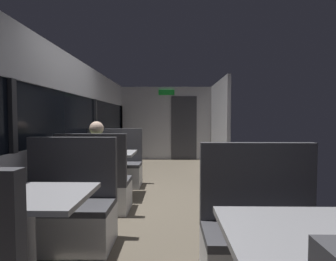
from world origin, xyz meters
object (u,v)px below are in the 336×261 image
(bench_mid_window_facing_entry, at_px, (117,169))
(seated_passenger, at_px, (96,172))
(coffee_cup_primary, at_px, (109,151))
(bench_front_aisle_facing_entry, at_px, (263,243))
(dining_table_mid_window, at_px, (107,158))
(bench_mid_window_facing_end, at_px, (95,188))
(dining_table_front_aisle, at_px, (314,250))
(bench_near_window_facing_entry, at_px, (67,213))
(dining_table_near_window, at_px, (28,207))

(bench_mid_window_facing_entry, distance_m, seated_passenger, 1.34)
(seated_passenger, relative_size, coffee_cup_primary, 14.00)
(bench_front_aisle_facing_entry, xyz_separation_m, coffee_cup_primary, (-1.72, 2.08, 0.46))
(seated_passenger, bearing_deg, dining_table_mid_window, 90.00)
(bench_mid_window_facing_end, xyz_separation_m, coffee_cup_primary, (0.07, 0.53, 0.46))
(bench_mid_window_facing_end, xyz_separation_m, bench_mid_window_facing_entry, (0.00, 1.40, 0.00))
(dining_table_mid_window, relative_size, coffee_cup_primary, 10.00)
(bench_mid_window_facing_entry, xyz_separation_m, dining_table_front_aisle, (1.79, -3.65, 0.31))
(bench_near_window_facing_entry, distance_m, bench_mid_window_facing_end, 0.95)
(dining_table_front_aisle, bearing_deg, dining_table_near_window, 161.47)
(bench_near_window_facing_entry, distance_m, dining_table_mid_window, 1.68)
(dining_table_front_aisle, bearing_deg, bench_mid_window_facing_end, 128.47)
(coffee_cup_primary, bearing_deg, seated_passenger, -98.85)
(bench_mid_window_facing_end, distance_m, bench_front_aisle_facing_entry, 2.37)
(bench_mid_window_facing_entry, height_order, dining_table_front_aisle, bench_mid_window_facing_entry)
(bench_front_aisle_facing_entry, bearing_deg, dining_table_near_window, -176.82)
(bench_mid_window_facing_end, height_order, dining_table_front_aisle, bench_mid_window_facing_end)
(bench_mid_window_facing_end, bearing_deg, seated_passenger, 90.00)
(dining_table_front_aisle, height_order, seated_passenger, seated_passenger)
(dining_table_near_window, height_order, dining_table_front_aisle, same)
(dining_table_front_aisle, height_order, coffee_cup_primary, coffee_cup_primary)
(coffee_cup_primary, bearing_deg, dining_table_front_aisle, -58.30)
(bench_near_window_facing_entry, distance_m, seated_passenger, 1.05)
(dining_table_front_aisle, bearing_deg, bench_front_aisle_facing_entry, 90.00)
(dining_table_mid_window, xyz_separation_m, bench_mid_window_facing_end, (0.00, -0.70, -0.31))
(dining_table_near_window, xyz_separation_m, coffee_cup_primary, (0.07, 2.18, 0.15))
(dining_table_front_aisle, distance_m, seated_passenger, 2.94)
(bench_near_window_facing_entry, height_order, seated_passenger, seated_passenger)
(bench_near_window_facing_entry, xyz_separation_m, dining_table_front_aisle, (1.79, -1.30, 0.31))
(dining_table_mid_window, bearing_deg, bench_front_aisle_facing_entry, -51.53)
(bench_mid_window_facing_end, relative_size, seated_passenger, 0.87)
(bench_front_aisle_facing_entry, bearing_deg, bench_near_window_facing_entry, 161.47)
(bench_front_aisle_facing_entry, bearing_deg, bench_mid_window_facing_entry, 121.23)
(bench_mid_window_facing_entry, bearing_deg, bench_front_aisle_facing_entry, -58.77)
(dining_table_near_window, xyz_separation_m, bench_front_aisle_facing_entry, (1.79, 0.10, -0.31))
(bench_mid_window_facing_entry, relative_size, bench_front_aisle_facing_entry, 1.00)
(bench_mid_window_facing_end, relative_size, bench_front_aisle_facing_entry, 1.00)
(seated_passenger, bearing_deg, bench_near_window_facing_entry, -90.00)
(bench_near_window_facing_entry, height_order, bench_mid_window_facing_end, same)
(bench_mid_window_facing_end, xyz_separation_m, bench_front_aisle_facing_entry, (1.79, -1.55, 0.00))
(dining_table_near_window, xyz_separation_m, seated_passenger, (0.00, 1.73, -0.10))
(dining_table_near_window, bearing_deg, bench_front_aisle_facing_entry, 3.18)
(bench_mid_window_facing_end, xyz_separation_m, seated_passenger, (0.00, 0.07, 0.21))
(bench_near_window_facing_entry, relative_size, dining_table_mid_window, 1.22)
(bench_mid_window_facing_end, bearing_deg, bench_near_window_facing_entry, -90.00)
(dining_table_mid_window, height_order, bench_mid_window_facing_entry, bench_mid_window_facing_entry)
(bench_mid_window_facing_end, height_order, bench_front_aisle_facing_entry, same)
(dining_table_mid_window, relative_size, dining_table_front_aisle, 1.00)
(dining_table_near_window, relative_size, bench_mid_window_facing_entry, 0.82)
(bench_mid_window_facing_entry, height_order, bench_front_aisle_facing_entry, same)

